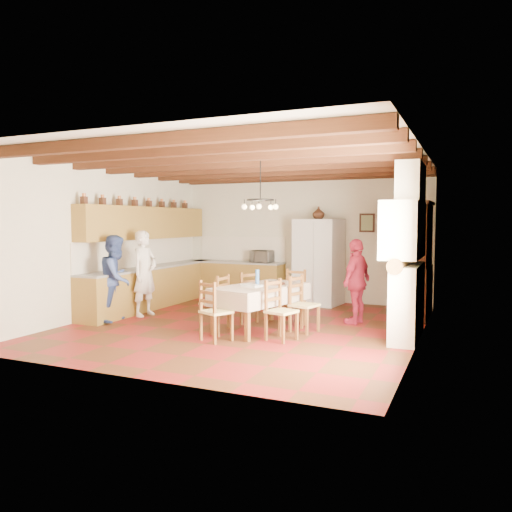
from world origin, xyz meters
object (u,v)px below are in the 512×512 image
Objects in this scene: refrigerator at (319,262)px; chair_left_near at (215,302)px; hutch at (417,260)px; chair_end_far at (293,295)px; chair_end_near at (216,311)px; person_man at (145,273)px; person_woman_blue at (116,278)px; chair_left_far at (244,297)px; chair_right_near at (281,310)px; person_woman_red at (357,281)px; microwave at (262,256)px; chair_right_far at (304,304)px; dining_table at (260,290)px.

refrigerator is 2.01× the size of chair_left_near.
hutch is 2.36× the size of chair_end_far.
person_man is (-2.30, 1.29, 0.37)m from chair_end_near.
chair_end_near is at bearing -128.67° from hutch.
person_woman_blue is (-2.44, 0.60, 0.34)m from chair_end_near.
chair_left_far is 2.43m from person_woman_blue.
chair_left_far is (-0.70, -2.52, -0.49)m from refrigerator.
refrigerator is at bearing 23.68° from chair_right_near.
chair_left_near is 0.56× the size of person_man.
person_man reaches higher than chair_left_far.
chair_end_near is at bearing -24.38° from person_woman_red.
person_woman_red is (4.19, 1.61, -0.03)m from person_woman_blue.
person_woman_red reaches higher than microwave.
chair_right_far is 1.07m from chair_end_far.
chair_right_near is 1.00× the size of chair_right_far.
chair_right_far is at bearing -95.11° from person_woman_blue.
chair_left_far and chair_end_near have the same top height.
chair_end_near is at bearing 33.81° from chair_left_near.
chair_right_far is 0.56× the size of person_man.
chair_right_far is 1.00× the size of chair_end_far.
person_man is (-2.09, -0.19, 0.37)m from chair_left_far.
chair_right_near is at bearing -99.94° from person_man.
person_woman_blue is 1.04× the size of person_woman_red.
dining_table is 2.80m from person_woman_blue.
chair_left_far is at bearing 137.93° from dining_table.
chair_right_near is (1.14, -1.05, 0.00)m from chair_left_far.
person_woman_blue reaches higher than chair_left_near.
chair_end_near is 0.61× the size of person_woman_red.
chair_left_near is at bearing -76.08° from microwave.
person_man is 1.09× the size of person_woman_red.
hutch reaches higher than person_man.
microwave is (-2.04, 2.97, 0.56)m from chair_right_far.
dining_table is at bearing 112.28° from chair_left_near.
dining_table is 1.20× the size of person_woman_blue.
person_man is at bearing -110.29° from microwave.
chair_end_near is (-1.08, -1.15, 0.00)m from chair_right_far.
chair_right_far is 3.65m from microwave.
chair_end_far is at bearing -80.78° from refrigerator.
refrigerator is at bearing 86.94° from dining_table.
person_woman_blue is (-2.93, -3.40, -0.15)m from refrigerator.
person_woman_red reaches higher than chair_end_near.
person_man is 3.33× the size of microwave.
chair_left_near is at bearing -101.51° from person_man.
chair_left_near reaches higher than dining_table.
chair_right_far is at bearing -87.47° from person_man.
microwave is (-3.65, 0.91, -0.09)m from hutch.
chair_left_far is at bearing -79.86° from person_man.
chair_right_far is at bearing 105.04° from chair_left_far.
chair_right_near is at bearing -57.78° from microwave.
chair_left_near is 0.61× the size of person_woman_red.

